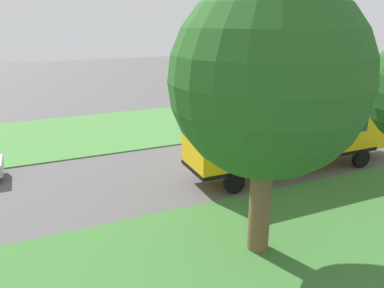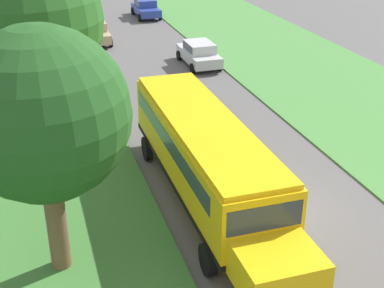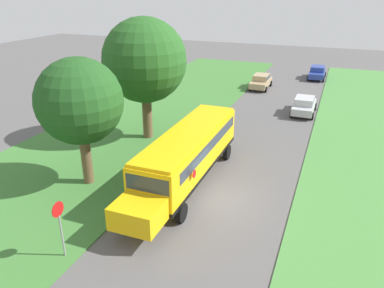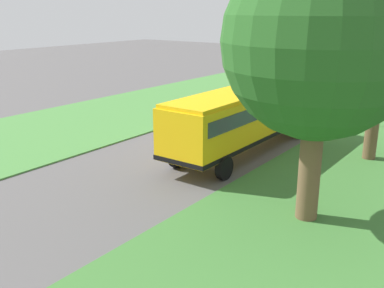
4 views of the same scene
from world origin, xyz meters
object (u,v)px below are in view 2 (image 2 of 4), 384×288
at_px(school_bus, 206,154).
at_px(car_tan_middle, 95,31).
at_px(oak_tree_beside_bus, 40,116).
at_px(car_blue_furthest, 146,7).
at_px(oak_tree_roadside_mid, 20,19).
at_px(car_silver_nearest, 199,52).

bearing_deg(school_bus, car_tan_middle, 91.44).
distance_m(car_tan_middle, oak_tree_beside_bus, 26.74).
distance_m(car_blue_furthest, oak_tree_roadside_mid, 28.09).
bearing_deg(car_tan_middle, school_bus, -88.56).
bearing_deg(car_tan_middle, oak_tree_roadside_mid, -105.62).
distance_m(oak_tree_beside_bus, oak_tree_roadside_mid, 7.90).
relative_size(oak_tree_beside_bus, oak_tree_roadside_mid, 0.83).
xyz_separation_m(school_bus, car_tan_middle, (-0.59, 23.70, -1.05)).
xyz_separation_m(car_silver_nearest, car_blue_furthest, (0.00, 15.16, 0.00)).
bearing_deg(car_tan_middle, car_silver_nearest, -54.29).
bearing_deg(car_blue_furthest, oak_tree_roadside_mid, -112.70).
relative_size(car_tan_middle, car_blue_furthest, 1.00).
bearing_deg(car_silver_nearest, oak_tree_beside_bus, -119.93).
bearing_deg(oak_tree_roadside_mid, school_bus, -44.57).
bearing_deg(oak_tree_beside_bus, car_silver_nearest, 60.07).
bearing_deg(car_blue_furthest, car_silver_nearest, -90.00).
xyz_separation_m(school_bus, oak_tree_roadside_mid, (-5.66, 5.58, 3.99)).
bearing_deg(oak_tree_roadside_mid, oak_tree_beside_bus, -88.53).
bearing_deg(school_bus, car_blue_furthest, 80.85).
height_order(school_bus, oak_tree_roadside_mid, oak_tree_roadside_mid).
xyz_separation_m(car_tan_middle, oak_tree_roadside_mid, (-5.07, -18.13, 5.04)).
distance_m(car_silver_nearest, car_blue_furthest, 15.16).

